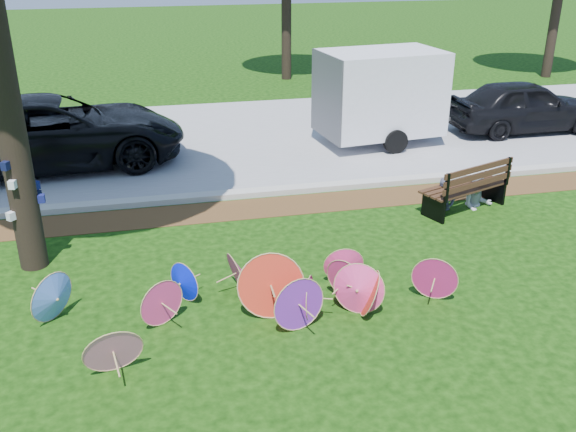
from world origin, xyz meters
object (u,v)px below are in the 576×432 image
black_van (54,132)px  person_right (480,177)px  parasol_pile (268,291)px  park_bench (464,185)px  dark_pickup (525,106)px  cargo_trailer (381,92)px  person_left (447,180)px

black_van → person_right: black_van is taller
parasol_pile → park_bench: 5.37m
black_van → dark_pickup: 12.23m
parasol_pile → black_van: black_van is taller
dark_pickup → cargo_trailer: cargo_trailer is taller
cargo_trailer → park_bench: bearing=-95.8°
person_right → black_van: bearing=162.1°
parasol_pile → cargo_trailer: size_ratio=2.06×
black_van → parasol_pile: bearing=-160.1°
parasol_pile → black_van: bearing=115.7°
cargo_trailer → park_bench: 4.62m
black_van → park_bench: bearing=-124.8°
dark_pickup → park_bench: (-4.17, -4.70, -0.21)m
parasol_pile → person_right: size_ratio=4.80×
parasol_pile → dark_pickup: size_ratio=1.46×
parasol_pile → dark_pickup: 11.55m
dark_pickup → park_bench: dark_pickup is taller
dark_pickup → cargo_trailer: size_ratio=1.41×
cargo_trailer → park_bench: cargo_trailer is taller
parasol_pile → dark_pickup: (8.65, 7.66, 0.33)m
dark_pickup → person_right: size_ratio=3.28×
park_bench → person_left: person_left is taller
parasol_pile → park_bench: park_bench is taller
person_left → person_right: person_right is taller
black_van → person_left: bearing=-125.7°
dark_pickup → person_left: dark_pickup is taller
parasol_pile → person_left: person_left is taller
person_right → person_left: bearing=-170.2°
black_van → dark_pickup: black_van is taller
person_right → park_bench: bearing=-162.1°
parasol_pile → dark_pickup: dark_pickup is taller
cargo_trailer → person_left: (-0.25, -4.49, -0.71)m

